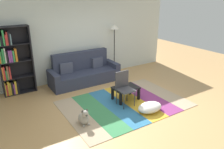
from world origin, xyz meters
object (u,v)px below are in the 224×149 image
Objects in this scene: coffee_table at (126,90)px; folding_chair at (124,85)px; bookshelf at (12,63)px; dog at (84,118)px; pouf at (150,107)px; standing_lamp at (114,33)px; couch at (84,73)px; tv_remote at (127,87)px.

coffee_table is 0.76× the size of folding_chair.
bookshelf reaches higher than dog.
pouf is (2.61, -2.90, -0.83)m from bookshelf.
bookshelf reaches higher than folding_chair.
standing_lamp is 1.96× the size of folding_chair.
couch is at bearing 64.33° from dog.
folding_chair is at bearing -116.79° from standing_lamp.
couch is at bearing -7.79° from bookshelf.
folding_chair is (-0.19, -0.14, 0.15)m from tv_remote.
tv_remote is at bearing -76.92° from couch.
standing_lamp is (2.39, 2.46, 1.31)m from dog.
couch is 1.28× the size of standing_lamp.
pouf is 0.37× the size of standing_lamp.
pouf is at bearing -78.20° from couch.
couch reaches higher than tv_remote.
standing_lamp is (0.89, 1.96, 1.17)m from coffee_table.
coffee_table is 1.72× the size of dog.
couch is at bearing -171.03° from standing_lamp.
dog is 2.65× the size of tv_remote.
bookshelf is at bearing 140.62° from coffee_table.
tv_remote reaches higher than pouf.
standing_lamp is at bearing 65.62° from coffee_table.
bookshelf is 2.83m from dog.
dog is at bearing 167.23° from pouf.
coffee_table reaches higher than pouf.
bookshelf is at bearing 172.21° from couch.
couch is 2.50m from dog.
standing_lamp is at bearing -1.29° from bookshelf.
standing_lamp reaches higher than tv_remote.
coffee_table is 0.09m from tv_remote.
coffee_table is at bearing 62.56° from folding_chair.
coffee_table is at bearing 123.74° from tv_remote.
standing_lamp is (1.31, 0.21, 1.13)m from couch.
standing_lamp reaches higher than coffee_table.
bookshelf is 3.42m from standing_lamp.
pouf is 1.67m from dog.
folding_chair is (1.31, 0.31, 0.37)m from dog.
dog is at bearing -146.96° from folding_chair.
bookshelf is at bearing 176.20° from tv_remote.
pouf is (0.13, -0.86, -0.18)m from coffee_table.
standing_lamp is at bearing 82.79° from folding_chair.
bookshelf is 13.03× the size of tv_remote.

